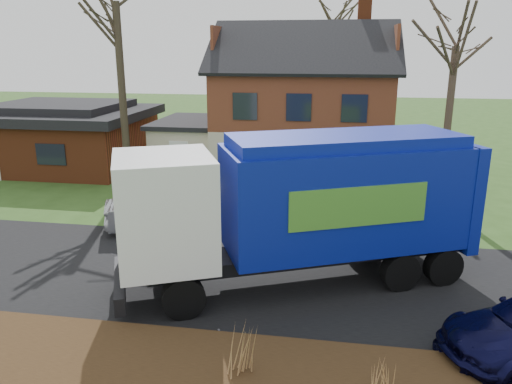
# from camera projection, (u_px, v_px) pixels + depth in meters

# --- Properties ---
(ground) EXTENTS (120.00, 120.00, 0.00)m
(ground) POSITION_uv_depth(u_px,v_px,m) (204.00, 274.00, 15.42)
(ground) COLOR #2C4C19
(ground) RESTS_ON ground
(road) EXTENTS (80.00, 7.00, 0.02)m
(road) POSITION_uv_depth(u_px,v_px,m) (204.00, 273.00, 15.41)
(road) COLOR black
(road) RESTS_ON ground
(mulch_verge) EXTENTS (80.00, 3.50, 0.30)m
(mulch_verge) POSITION_uv_depth(u_px,v_px,m) (137.00, 377.00, 10.35)
(mulch_verge) COLOR black
(mulch_verge) RESTS_ON ground
(main_house) EXTENTS (12.95, 8.95, 9.26)m
(main_house) POSITION_uv_depth(u_px,v_px,m) (295.00, 99.00, 27.24)
(main_house) COLOR beige
(main_house) RESTS_ON ground
(ranch_house) EXTENTS (9.80, 8.20, 3.70)m
(ranch_house) POSITION_uv_depth(u_px,v_px,m) (62.00, 135.00, 29.11)
(ranch_house) COLOR brown
(ranch_house) RESTS_ON ground
(garbage_truck) EXTENTS (10.49, 6.68, 4.40)m
(garbage_truck) POSITION_uv_depth(u_px,v_px,m) (308.00, 201.00, 14.18)
(garbage_truck) COLOR black
(garbage_truck) RESTS_ON ground
(silver_sedan) EXTENTS (4.87, 3.30, 1.52)m
(silver_sedan) POSITION_uv_depth(u_px,v_px,m) (167.00, 209.00, 19.12)
(silver_sedan) COLOR #98999F
(silver_sedan) RESTS_ON ground
(tree_front_east) EXTENTS (3.50, 3.50, 9.71)m
(tree_front_east) POSITION_uv_depth(u_px,v_px,m) (459.00, 17.00, 19.96)
(tree_front_east) COLOR #453629
(tree_front_east) RESTS_ON ground
(tree_back) EXTENTS (3.70, 3.70, 11.70)m
(tree_back) POSITION_uv_depth(u_px,v_px,m) (334.00, 2.00, 34.21)
(tree_back) COLOR #3A3223
(tree_back) RESTS_ON ground
(grass_clump_mid) EXTENTS (0.39, 0.32, 1.08)m
(grass_clump_mid) POSITION_uv_depth(u_px,v_px,m) (242.00, 354.00, 9.95)
(grass_clump_mid) COLOR #9C7345
(grass_clump_mid) RESTS_ON mulch_verge
(grass_clump_east) EXTENTS (0.32, 0.27, 0.81)m
(grass_clump_east) POSITION_uv_depth(u_px,v_px,m) (383.00, 375.00, 9.53)
(grass_clump_east) COLOR #AD7D4C
(grass_clump_east) RESTS_ON mulch_verge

